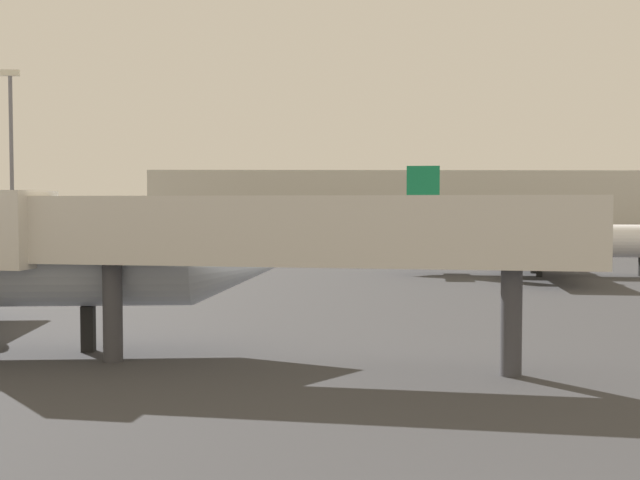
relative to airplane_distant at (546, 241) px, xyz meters
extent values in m
cone|color=#B2BCCC|center=(-22.20, -31.66, 0.55)|extent=(3.50, 3.20, 3.10)
cube|color=black|center=(-27.90, -31.83, -1.88)|extent=(0.50, 0.50, 1.76)
cylinder|color=white|center=(0.34, -0.05, 0.01)|extent=(22.09, 6.01, 2.60)
cone|color=white|center=(-11.92, 1.89, 0.01)|extent=(3.24, 3.02, 2.60)
cube|color=white|center=(-0.74, 0.12, -0.38)|extent=(7.94, 23.25, 0.20)
cube|color=white|center=(-10.09, 1.60, 0.27)|extent=(3.08, 7.24, 0.13)
cube|color=#147F4C|center=(-9.68, 1.53, 3.68)|extent=(2.68, 0.67, 4.73)
cylinder|color=#4C4C54|center=(0.59, 4.30, -0.51)|extent=(2.71, 1.88, 1.50)
cylinder|color=#4C4C54|center=(-0.77, -4.27, -0.51)|extent=(2.71, 1.88, 1.50)
cube|color=black|center=(-0.48, 1.77, -2.03)|extent=(0.48, 0.48, 1.47)
cube|color=black|center=(-1.00, -1.53, -2.03)|extent=(0.48, 0.48, 1.47)
cube|color=silver|center=(-19.69, -35.11, 1.97)|extent=(19.80, 5.47, 2.40)
cube|color=silver|center=(-30.41, -32.96, 1.97)|extent=(2.90, 3.22, 2.80)
cylinder|color=#3F3F44|center=(-26.51, -33.75, -1.00)|extent=(0.70, 0.70, 3.53)
cylinder|color=#3F3F44|center=(-12.87, -36.48, -1.00)|extent=(0.70, 0.70, 3.53)
cylinder|color=slate|center=(-57.11, 40.68, 8.40)|extent=(0.50, 0.50, 22.32)
cube|color=#F2EACC|center=(-57.11, 40.68, 19.96)|extent=(2.40, 0.50, 0.80)
cube|color=beige|center=(-5.04, 61.91, 2.63)|extent=(73.78, 18.67, 10.78)
camera|label=1|loc=(-19.85, -61.61, 2.84)|focal=43.63mm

